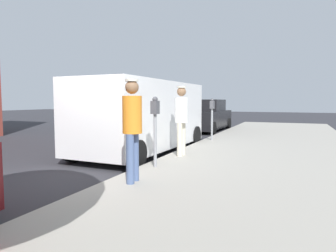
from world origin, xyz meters
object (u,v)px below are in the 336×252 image
pedestrian_in_orange (132,123)px  parking_meter_near (155,119)px  parked_sedan_ahead (206,117)px  parked_van (143,115)px  parking_meter_far (212,112)px  pedestrian_in_white (181,116)px

pedestrian_in_orange → parking_meter_near: bearing=97.1°
parked_sedan_ahead → parked_van: bearing=-89.3°
parking_meter_near → parked_sedan_ahead: 9.84m
parking_meter_near → parked_sedan_ahead: bearing=99.3°
parking_meter_near → parked_sedan_ahead: size_ratio=0.34×
parking_meter_far → parked_sedan_ahead: size_ratio=0.34×
parked_sedan_ahead → pedestrian_in_orange: bearing=-80.9°
parking_meter_far → pedestrian_in_orange: pedestrian_in_orange is taller
pedestrian_in_orange → parked_sedan_ahead: 11.12m
pedestrian_in_orange → parking_meter_far: bearing=91.5°
pedestrian_in_white → parking_meter_far: bearing=90.9°
pedestrian_in_white → parked_sedan_ahead: (-1.64, 8.21, -0.44)m
parking_meter_far → pedestrian_in_orange: size_ratio=0.84×
pedestrian_in_white → parked_van: (-1.55, 0.84, -0.04)m
parking_meter_far → pedestrian_in_white: bearing=-89.1°
parking_meter_near → parked_van: size_ratio=0.29×
parking_meter_near → parking_meter_far: 4.86m
parking_meter_near → parking_meter_far: same height
pedestrian_in_orange → parked_sedan_ahead: pedestrian_in_orange is taller
parking_meter_near → pedestrian_in_orange: (0.16, -1.27, 0.01)m
parking_meter_far → pedestrian_in_white: pedestrian_in_white is taller
parking_meter_near → parking_meter_far: (0.00, 4.86, 0.00)m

